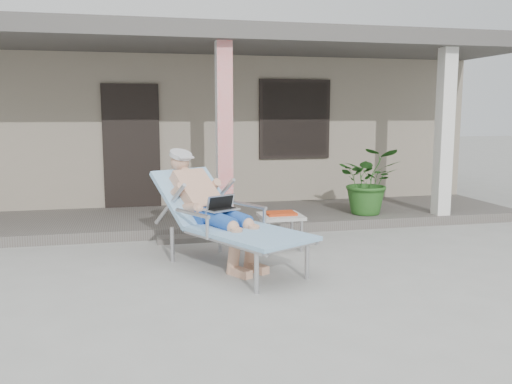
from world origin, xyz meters
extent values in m
plane|color=#9E9E99|center=(0.00, 0.00, 0.00)|extent=(60.00, 60.00, 0.00)
cube|color=gray|center=(0.00, 6.50, 1.50)|extent=(10.00, 5.00, 3.00)
cube|color=#474442|center=(0.00, 6.50, 3.15)|extent=(10.40, 5.40, 0.30)
cube|color=black|center=(-1.30, 3.97, 1.20)|extent=(0.95, 0.06, 2.10)
cube|color=black|center=(1.60, 3.97, 1.65)|extent=(1.20, 0.06, 1.30)
cube|color=black|center=(1.60, 3.96, 1.65)|extent=(1.32, 0.05, 1.42)
cube|color=#605B56|center=(0.00, 3.00, 0.07)|extent=(10.00, 2.00, 0.15)
cube|color=red|center=(0.00, 2.15, 1.45)|extent=(0.22, 0.22, 2.61)
cube|color=silver|center=(3.50, 2.15, 1.45)|extent=(0.22, 0.22, 2.61)
cube|color=#474442|center=(0.00, 3.00, 2.88)|extent=(10.00, 2.30, 0.24)
cube|color=#605B56|center=(0.00, 1.85, 0.04)|extent=(2.00, 0.30, 0.07)
cylinder|color=#B7B7BC|center=(-0.13, -0.50, 0.21)|extent=(0.05, 0.05, 0.42)
cylinder|color=#B7B7BC|center=(0.50, -0.15, 0.21)|extent=(0.05, 0.05, 0.42)
cylinder|color=#B7B7BC|center=(-0.86, 0.85, 0.21)|extent=(0.05, 0.05, 0.42)
cylinder|color=#B7B7BC|center=(-0.22, 1.19, 0.21)|extent=(0.05, 0.05, 0.42)
cube|color=#B7B7BC|center=(-0.07, 0.15, 0.44)|extent=(1.29, 1.56, 0.03)
cube|color=#99C3EC|center=(-0.07, 0.15, 0.47)|extent=(1.41, 1.66, 0.04)
cube|color=#B7B7BC|center=(-0.56, 1.05, 0.71)|extent=(0.94, 0.92, 0.56)
cube|color=#99C3EC|center=(-0.56, 1.05, 0.75)|extent=(1.08, 1.05, 0.64)
cylinder|color=#B5B5B8|center=(-0.71, 1.34, 1.25)|extent=(0.38, 0.38, 0.15)
cube|color=silver|center=(-0.31, 0.59, 0.66)|extent=(0.46, 0.42, 0.27)
cube|color=#B3B3AE|center=(0.58, 1.17, 0.43)|extent=(0.54, 0.54, 0.04)
cylinder|color=#B7B7BC|center=(0.36, 0.96, 0.21)|extent=(0.04, 0.04, 0.41)
cylinder|color=#B7B7BC|center=(0.79, 0.96, 0.21)|extent=(0.04, 0.04, 0.41)
cylinder|color=#B7B7BC|center=(0.36, 1.39, 0.21)|extent=(0.04, 0.04, 0.41)
cylinder|color=#B7B7BC|center=(0.79, 1.39, 0.21)|extent=(0.04, 0.04, 0.41)
cube|color=#BF3A14|center=(0.58, 1.17, 0.47)|extent=(0.38, 0.28, 0.03)
cube|color=black|center=(0.58, 1.31, 0.46)|extent=(0.38, 0.02, 0.04)
imported|color=#26591E|center=(2.40, 2.46, 0.69)|extent=(1.21, 1.13, 1.08)
camera|label=1|loc=(-1.28, -5.52, 1.78)|focal=38.00mm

